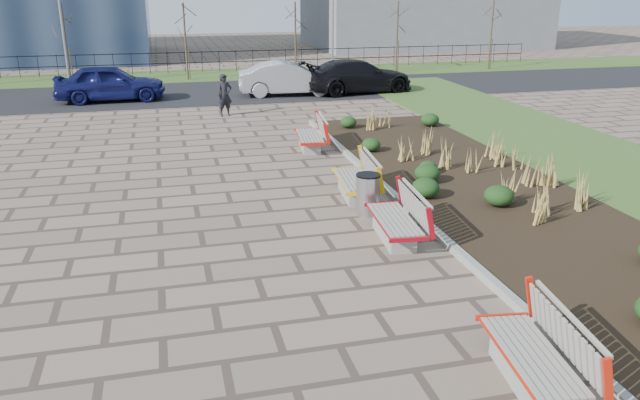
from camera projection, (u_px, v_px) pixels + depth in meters
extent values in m
plane|color=#7A6253|center=(273.00, 324.00, 9.65)|extent=(120.00, 120.00, 0.00)
cube|color=black|center=(484.00, 191.00, 15.65)|extent=(4.50, 18.00, 0.10)
cube|color=gray|center=(397.00, 198.00, 15.11)|extent=(0.16, 18.00, 0.15)
cube|color=#33511E|center=(187.00, 76.00, 35.28)|extent=(80.00, 5.00, 0.04)
cube|color=black|center=(193.00, 93.00, 29.79)|extent=(80.00, 7.00, 0.02)
cylinder|color=#B2B2B7|center=(368.00, 195.00, 14.10)|extent=(0.54, 0.54, 0.93)
imported|color=black|center=(225.00, 95.00, 24.54)|extent=(0.68, 0.54, 1.65)
imported|color=#11154C|center=(110.00, 83.00, 27.59)|extent=(4.75, 2.02, 1.60)
imported|color=gray|center=(289.00, 78.00, 29.10)|extent=(4.79, 2.02, 1.54)
imported|color=black|center=(358.00, 76.00, 29.75)|extent=(5.62, 2.90, 1.56)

